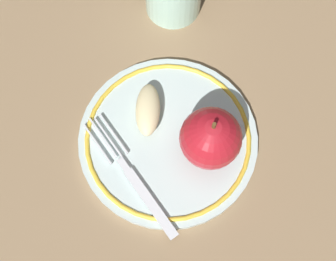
% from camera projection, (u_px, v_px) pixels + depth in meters
% --- Properties ---
extents(ground_plane, '(2.00, 2.00, 0.00)m').
position_uv_depth(ground_plane, '(157.00, 141.00, 0.60)').
color(ground_plane, '#8E7150').
extents(plate, '(0.23, 0.23, 0.01)m').
position_uv_depth(plate, '(168.00, 138.00, 0.59)').
color(plate, silver).
rests_on(plate, ground_plane).
extents(apple_red_whole, '(0.07, 0.07, 0.08)m').
position_uv_depth(apple_red_whole, '(211.00, 138.00, 0.55)').
color(apple_red_whole, '#B01A25').
rests_on(apple_red_whole, plate).
extents(apple_slice_front, '(0.03, 0.07, 0.02)m').
position_uv_depth(apple_slice_front, '(148.00, 110.00, 0.59)').
color(apple_slice_front, beige).
rests_on(apple_slice_front, plate).
extents(fork, '(0.12, 0.16, 0.00)m').
position_uv_depth(fork, '(134.00, 179.00, 0.56)').
color(fork, silver).
rests_on(fork, plate).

